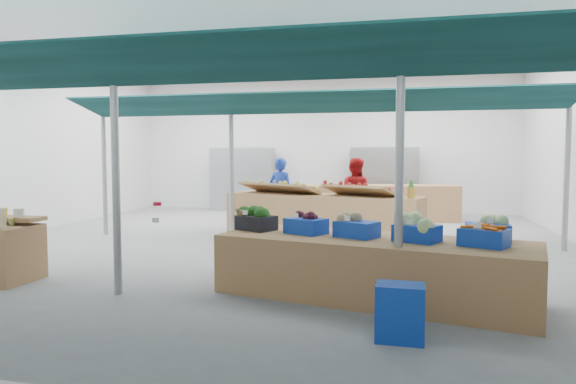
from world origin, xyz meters
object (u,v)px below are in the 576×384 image
(crate_stack, at_px, (400,312))
(vendor_left, at_px, (281,193))
(vendor_right, at_px, (355,194))
(veg_counter, at_px, (373,268))
(fruit_counter, at_px, (322,216))

(crate_stack, height_order, vendor_left, vendor_left)
(vendor_left, height_order, vendor_right, same)
(vendor_left, bearing_deg, vendor_right, -166.34)
(vendor_left, distance_m, vendor_right, 1.80)
(crate_stack, bearing_deg, veg_counter, 103.09)
(crate_stack, height_order, vendor_right, vendor_right)
(vendor_left, bearing_deg, fruit_counter, 151.15)
(veg_counter, height_order, vendor_left, vendor_left)
(fruit_counter, distance_m, crate_stack, 6.38)
(crate_stack, bearing_deg, fruit_counter, 105.35)
(veg_counter, xyz_separation_m, fruit_counter, (-1.35, 4.70, 0.09))
(vendor_right, bearing_deg, fruit_counter, 75.05)
(crate_stack, xyz_separation_m, vendor_left, (-2.89, 7.25, 0.59))
(veg_counter, bearing_deg, vendor_right, 110.69)
(veg_counter, relative_size, vendor_right, 2.23)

